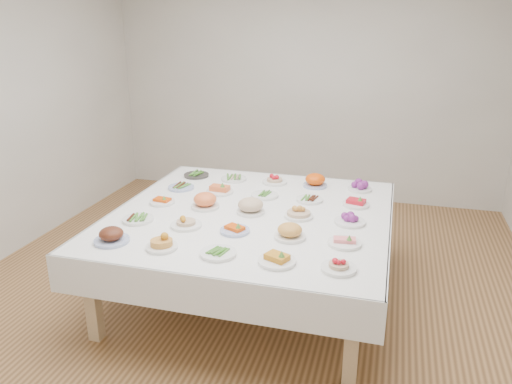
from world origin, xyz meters
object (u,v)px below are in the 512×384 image
(display_table, at_px, (251,220))
(dish_12, at_px, (251,205))
(dish_0, at_px, (111,234))
(dish_24, at_px, (360,186))

(display_table, distance_m, dish_12, 0.14)
(dish_0, height_order, dish_12, dish_12)
(dish_12, bearing_deg, dish_24, 45.15)
(display_table, bearing_deg, dish_0, -134.42)
(dish_0, distance_m, dish_12, 1.13)
(dish_12, xyz_separation_m, dish_24, (0.82, 0.82, -0.03))
(display_table, relative_size, dish_24, 10.40)
(dish_24, bearing_deg, display_table, -135.05)
(dish_0, bearing_deg, dish_12, 45.38)
(display_table, xyz_separation_m, dish_0, (-0.80, -0.81, 0.13))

